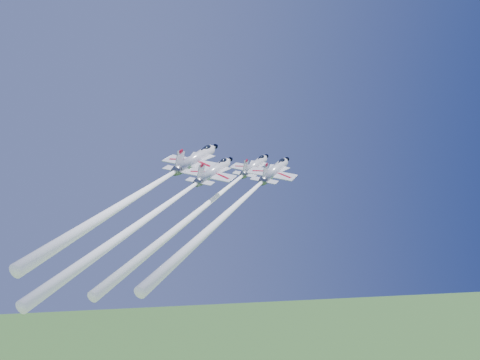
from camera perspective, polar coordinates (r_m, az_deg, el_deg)
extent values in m
cylinder|color=white|center=(111.66, 1.52, 1.49)|extent=(3.18, 6.66, 10.63)
cone|color=white|center=(117.21, 2.69, 2.44)|extent=(2.51, 2.98, 2.75)
cone|color=black|center=(118.51, 2.95, 2.64)|extent=(1.27, 1.50, 1.38)
cone|color=slate|center=(106.61, 0.33, 0.53)|extent=(2.44, 2.57, 1.86)
ellipsoid|color=black|center=(115.04, 2.31, 2.41)|extent=(2.41, 2.73, 1.94)
cube|color=black|center=(113.79, 2.06, 2.31)|extent=(0.74, 0.89, 0.64)
cube|color=white|center=(110.80, 1.30, 1.21)|extent=(8.96, 7.45, 3.15)
cube|color=white|center=(113.89, 1.39, 1.82)|extent=(2.65, 2.70, 1.39)
cube|color=white|center=(113.14, 2.43, 1.63)|extent=(2.65, 2.70, 1.39)
cube|color=white|center=(107.37, 0.51, 0.63)|extent=(4.84, 3.99, 1.69)
cube|color=white|center=(107.07, 0.59, 1.41)|extent=(1.60, 2.69, 3.24)
cube|color=#B2081F|center=(106.89, 0.68, 2.05)|extent=(0.81, 1.05, 0.88)
cube|color=black|center=(111.94, 1.50, 1.10)|extent=(5.79, 6.56, 3.56)
sphere|color=white|center=(106.41, 0.28, 0.49)|extent=(0.89, 1.03, 0.90)
cone|color=white|center=(87.16, -5.86, -4.47)|extent=(5.85, 21.88, 43.49)
cylinder|color=white|center=(105.76, -4.84, 2.23)|extent=(4.01, 8.39, 13.40)
cone|color=white|center=(112.45, -2.92, 3.43)|extent=(3.17, 3.76, 3.46)
cone|color=black|center=(114.03, -2.50, 3.69)|extent=(1.60, 1.89, 1.74)
cone|color=slate|center=(99.75, -6.83, 0.97)|extent=(3.07, 3.24, 2.35)
ellipsoid|color=black|center=(109.82, -3.56, 3.41)|extent=(3.03, 3.44, 2.45)
cube|color=black|center=(108.31, -3.96, 3.30)|extent=(0.93, 1.12, 0.81)
cube|color=white|center=(104.74, -5.19, 1.86)|extent=(11.30, 9.39, 3.97)
cube|color=white|center=(108.60, -4.85, 2.64)|extent=(3.34, 3.40, 1.75)
cube|color=white|center=(107.38, -3.53, 2.40)|extent=(3.34, 3.40, 1.75)
cube|color=white|center=(100.65, -6.53, 1.10)|extent=(6.09, 5.03, 2.13)
cube|color=white|center=(100.28, -6.44, 2.15)|extent=(2.01, 3.39, 4.09)
cube|color=#B2081F|center=(100.05, -6.35, 3.02)|extent=(1.02, 1.32, 1.11)
cube|color=black|center=(106.11, -4.84, 1.70)|extent=(7.30, 8.26, 4.48)
sphere|color=white|center=(99.52, -6.91, 0.92)|extent=(1.12, 1.29, 1.13)
cone|color=white|center=(84.73, -13.50, -3.23)|extent=(5.82, 19.06, 36.54)
cylinder|color=white|center=(101.59, 3.67, 0.98)|extent=(3.29, 6.88, 10.99)
cone|color=white|center=(107.41, 4.88, 2.08)|extent=(2.60, 3.08, 2.84)
cone|color=black|center=(108.77, 5.14, 2.32)|extent=(1.31, 1.55, 1.43)
cone|color=slate|center=(96.31, 2.43, -0.14)|extent=(2.52, 2.66, 1.93)
ellipsoid|color=black|center=(105.13, 4.49, 2.04)|extent=(2.49, 2.82, 2.01)
cube|color=black|center=(103.82, 4.24, 1.93)|extent=(0.77, 0.92, 0.66)
cube|color=white|center=(100.70, 3.44, 0.67)|extent=(9.27, 7.70, 3.25)
cube|color=white|center=(103.88, 3.47, 1.37)|extent=(2.74, 2.79, 1.44)
cube|color=white|center=(103.19, 4.67, 1.15)|extent=(2.74, 2.79, 1.44)
cube|color=white|center=(97.10, 2.61, -0.02)|extent=(5.00, 4.13, 1.74)
cube|color=white|center=(96.79, 2.72, 0.86)|extent=(1.65, 2.78, 3.35)
cube|color=#B2081F|center=(96.59, 2.82, 1.60)|extent=(0.84, 1.08, 0.91)
cube|color=black|center=(101.90, 3.64, 0.54)|extent=(5.99, 6.78, 3.68)
sphere|color=white|center=(96.11, 2.38, -0.19)|extent=(0.92, 1.06, 0.93)
cone|color=white|center=(79.76, -2.78, -4.84)|extent=(5.33, 18.68, 36.51)
cylinder|color=white|center=(98.15, -2.88, 0.92)|extent=(3.32, 6.94, 11.09)
cone|color=white|center=(103.74, -1.26, 2.07)|extent=(2.62, 3.11, 2.87)
cone|color=black|center=(105.06, -0.91, 2.32)|extent=(1.32, 1.57, 1.44)
cone|color=slate|center=(93.12, -4.54, -0.27)|extent=(2.54, 2.68, 1.94)
ellipsoid|color=black|center=(101.54, -1.80, 2.02)|extent=(2.51, 2.85, 2.02)
cube|color=black|center=(100.27, -2.14, 1.91)|extent=(0.77, 0.93, 0.67)
cube|color=white|center=(97.31, -3.17, 0.58)|extent=(9.35, 7.77, 3.28)
cube|color=white|center=(100.49, -2.93, 1.32)|extent=(2.76, 2.82, 1.45)
cube|color=white|center=(99.56, -1.73, 1.09)|extent=(2.76, 2.82, 1.45)
cube|color=white|center=(93.87, -4.29, -0.14)|extent=(5.05, 4.17, 1.76)
cube|color=white|center=(93.54, -4.20, 0.79)|extent=(1.67, 2.81, 3.39)
cube|color=#B2081F|center=(93.32, -4.12, 1.56)|extent=(0.85, 1.09, 0.92)
cube|color=black|center=(98.47, -2.89, 0.45)|extent=(6.04, 6.84, 3.71)
sphere|color=white|center=(92.93, -4.61, -0.31)|extent=(0.93, 1.07, 0.94)
cone|color=white|center=(77.30, -11.68, -5.31)|extent=(5.46, 19.29, 37.79)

